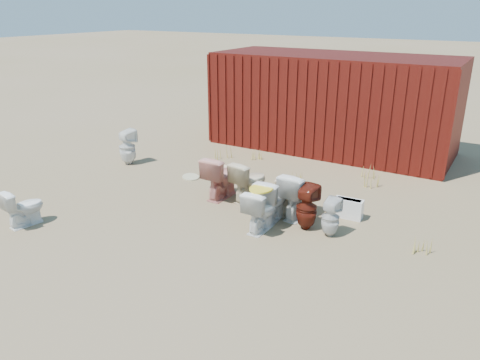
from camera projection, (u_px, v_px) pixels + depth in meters
The scene contains 22 objects.
ground at pixel (222, 219), 8.21m from camera, with size 100.00×100.00×0.00m, color brown.
shipping_container at pixel (333, 103), 11.97m from camera, with size 6.00×2.40×2.40m, color #4A0E0C.
toilet_front_a at pixel (24, 207), 7.91m from camera, with size 0.36×0.64×0.65m, color white.
toilet_front_pink at pixel (221, 177), 9.04m from camera, with size 0.47×0.83×0.85m, color tan.
toilet_front_c at pixel (272, 199), 8.09m from camera, with size 0.43×0.75×0.77m, color silver.
toilet_front_maroon at pixel (307, 207), 7.75m from camera, with size 0.35×0.36×0.77m, color #58190F.
toilet_front_e at pixel (299, 195), 8.19m from camera, with size 0.47×0.82×0.84m, color white.
toilet_back_a at pixel (127, 147), 10.97m from camera, with size 0.38×0.38×0.83m, color white.
toilet_back_beige_left at pixel (249, 181), 8.89m from camera, with size 0.44×0.78×0.79m, color beige.
toilet_back_beige_right at pixel (289, 193), 8.41m from camera, with size 0.41×0.71×0.73m, color beige.
toilet_back_yellowlid at pixel (261, 210), 7.72m from camera, with size 0.41×0.71×0.73m, color white.
toilet_back_e at pixel (330, 218), 7.53m from camera, with size 0.29×0.30×0.65m, color silver.
yellow_lid at pixel (261, 189), 7.58m from camera, with size 0.37×0.46×0.03m, color yellow.
loose_tank at pixel (348, 208), 8.23m from camera, with size 0.50×0.20×0.35m, color white.
loose_lid_near at pixel (221, 168), 10.77m from camera, with size 0.38×0.49×0.02m, color beige.
loose_lid_far at pixel (191, 177), 10.22m from camera, with size 0.36×0.47×0.02m, color #BBB488.
weed_clump_a at pixel (222, 152), 11.42m from camera, with size 0.36×0.36×0.34m, color #A39241.
weed_clump_b at pixel (296, 178), 9.86m from camera, with size 0.32×0.32×0.24m, color #A39241.
weed_clump_c at pixel (373, 180), 9.63m from camera, with size 0.36×0.36×0.31m, color #A39241.
weed_clump_d at pixel (256, 154), 11.43m from camera, with size 0.30×0.30×0.26m, color #A39241.
weed_clump_e at pixel (368, 171), 10.16m from camera, with size 0.34×0.34×0.30m, color #A39241.
weed_clump_f at pixel (422, 245), 7.07m from camera, with size 0.28×0.28×0.26m, color #A39241.
Camera 1 is at (4.11, -6.22, 3.52)m, focal length 35.00 mm.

